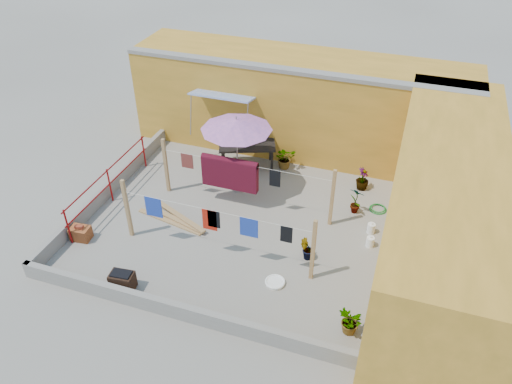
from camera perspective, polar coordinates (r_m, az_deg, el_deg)
ground at (r=14.06m, az=-2.31°, el=-3.52°), size 80.00×80.00×0.00m
wall_back at (r=16.88m, az=4.91°, el=10.04°), size 11.00×3.27×3.21m
wall_right at (r=12.52m, az=20.38°, el=-2.50°), size 2.40×9.00×3.20m
parapet_front at (r=11.59m, az=-8.78°, el=-13.29°), size 8.30×0.16×0.44m
parapet_left at (r=15.61m, az=-16.48°, el=0.31°), size 0.16×7.30×0.44m
red_railing at (r=15.08m, az=-16.46°, el=1.28°), size 0.05×4.20×1.10m
clothesline_rig at (r=13.95m, az=-3.07°, el=1.39°), size 5.09×2.35×1.80m
patio_umbrella at (r=14.18m, az=-2.26°, el=7.69°), size 2.11×2.11×2.48m
outdoor_table at (r=16.04m, az=-1.02°, el=5.26°), size 1.99×1.47×0.84m
brick_stack at (r=14.21m, az=-19.41°, el=-4.46°), size 0.55×0.42×0.45m
lumber_pile at (r=14.28m, az=-9.35°, el=-2.98°), size 2.25×1.03×0.14m
brazier at (r=12.46m, az=-15.01°, el=-9.79°), size 0.60×0.43×0.51m
white_basin at (r=12.31m, az=2.19°, el=-10.25°), size 0.50×0.50×0.09m
water_jug_a at (r=13.55m, az=12.90°, el=-5.57°), size 0.21×0.21×0.33m
water_jug_b at (r=13.99m, az=13.02°, el=-4.06°), size 0.22×0.22×0.34m
green_hose at (r=14.93m, az=13.77°, el=-1.86°), size 0.51×0.51×0.07m
plant_back_a at (r=16.20m, az=3.35°, el=3.92°), size 0.86×0.84×0.73m
plant_back_b at (r=15.51m, az=12.07°, el=1.46°), size 0.42×0.42×0.71m
plant_right_a at (r=14.45m, az=11.39°, el=-0.91°), size 0.54×0.46×0.87m
plant_right_b at (r=12.81m, az=5.81°, el=-6.52°), size 0.45×0.43×0.64m
plant_right_c at (r=11.30m, az=10.78°, el=-14.45°), size 0.68×0.73×0.64m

